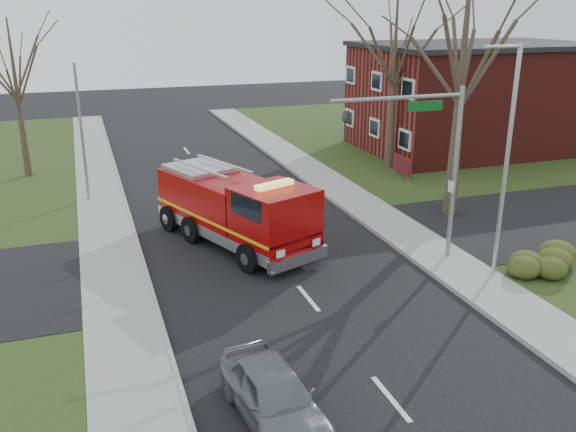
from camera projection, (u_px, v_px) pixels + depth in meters
name	position (u px, v px, depth m)	size (l,w,h in m)	color
ground	(308.00, 299.00, 21.00)	(120.00, 120.00, 0.00)	black
sidewalk_right	(462.00, 273.00, 22.88)	(2.40, 80.00, 0.15)	gray
sidewalk_left	(123.00, 326.00, 19.08)	(2.40, 80.00, 0.15)	gray
brick_building	(475.00, 97.00, 41.73)	(15.40, 10.40, 7.25)	maroon
health_center_sign	(402.00, 165.00, 35.11)	(0.12, 2.00, 1.40)	#57141B
hedge_corner	(544.00, 261.00, 22.68)	(2.80, 2.00, 0.90)	#2C3513
bare_tree_near	(463.00, 57.00, 26.86)	(6.00, 6.00, 12.00)	#3F3425
bare_tree_far	(394.00, 61.00, 35.67)	(5.25, 5.25, 10.50)	#3F3425
bare_tree_left	(16.00, 82.00, 34.01)	(4.50, 4.50, 9.00)	#3F3425
traffic_signal_mast	(428.00, 145.00, 22.41)	(5.29, 0.18, 6.80)	gray
streetlight_pole	(506.00, 157.00, 21.26)	(1.48, 0.16, 8.40)	#B7BABF
utility_pole_far	(82.00, 135.00, 30.30)	(0.14, 0.14, 7.00)	gray
fire_engine	(236.00, 211.00, 25.38)	(5.52, 8.54, 3.26)	#930607
parked_car_maroon	(274.00, 395.00, 14.62)	(1.68, 4.17, 1.42)	slate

